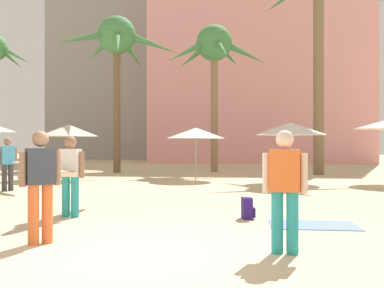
{
  "coord_description": "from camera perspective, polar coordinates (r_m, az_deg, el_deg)",
  "views": [
    {
      "loc": [
        1.54,
        -5.81,
        1.47
      ],
      "look_at": [
        0.27,
        4.78,
        1.48
      ],
      "focal_mm": 42.03,
      "sensor_mm": 36.0,
      "label": 1
    }
  ],
  "objects": [
    {
      "name": "ground",
      "position": [
        6.19,
        -7.99,
        -13.81
      ],
      "size": [
        120.0,
        120.0,
        0.0
      ],
      "primitive_type": "plane",
      "color": "#C6B28C"
    },
    {
      "name": "hotel_pink",
      "position": [
        40.03,
        8.33,
        10.68
      ],
      "size": [
        17.26,
        10.66,
        17.82
      ],
      "primitive_type": "cube",
      "color": "pink",
      "rests_on": "ground"
    },
    {
      "name": "hotel_tower_gray",
      "position": [
        50.17,
        -6.93,
        11.62
      ],
      "size": [
        15.96,
        11.23,
        23.2
      ],
      "primitive_type": "cube",
      "color": "gray",
      "rests_on": "ground"
    },
    {
      "name": "palm_tree_far_left",
      "position": [
        24.15,
        -9.5,
        12.43
      ],
      "size": [
        6.02,
        6.27,
        8.11
      ],
      "color": "brown",
      "rests_on": "ground"
    },
    {
      "name": "palm_tree_left",
      "position": [
        24.43,
        2.87,
        11.68
      ],
      "size": [
        5.27,
        5.56,
        7.83
      ],
      "color": "#896B4C",
      "rests_on": "ground"
    },
    {
      "name": "palm_tree_right",
      "position": [
        23.56,
        15.72,
        17.11
      ],
      "size": [
        5.88,
        6.19,
        10.45
      ],
      "color": "brown",
      "rests_on": "ground"
    },
    {
      "name": "cafe_umbrella_0",
      "position": [
        19.23,
        -15.38,
        1.66
      ],
      "size": [
        2.42,
        2.42,
        2.28
      ],
      "color": "gray",
      "rests_on": "ground"
    },
    {
      "name": "cafe_umbrella_1",
      "position": [
        18.51,
        0.46,
        1.39
      ],
      "size": [
        2.42,
        2.42,
        2.16
      ],
      "color": "gray",
      "rests_on": "ground"
    },
    {
      "name": "cafe_umbrella_4",
      "position": [
        17.52,
        12.4,
        1.92
      ],
      "size": [
        2.67,
        2.67,
        2.31
      ],
      "color": "gray",
      "rests_on": "ground"
    },
    {
      "name": "beach_towel",
      "position": [
        8.56,
        15.13,
        -9.89
      ],
      "size": [
        1.57,
        0.98,
        0.01
      ],
      "primitive_type": "cube",
      "rotation": [
        0.0,
        0.0,
        0.01
      ],
      "color": "#6684E0",
      "rests_on": "ground"
    },
    {
      "name": "backpack",
      "position": [
        9.02,
        7.06,
        -8.13
      ],
      "size": [
        0.29,
        0.33,
        0.42
      ],
      "rotation": [
        0.0,
        0.0,
        0.2
      ],
      "color": "navy",
      "rests_on": "ground"
    },
    {
      "name": "person_mid_center",
      "position": [
        9.55,
        -14.86,
        -3.49
      ],
      "size": [
        0.61,
        2.94,
        1.64
      ],
      "rotation": [
        0.0,
        0.0,
        1.49
      ],
      "color": "teal",
      "rests_on": "ground"
    },
    {
      "name": "person_far_left",
      "position": [
        15.41,
        -22.12,
        -2.12
      ],
      "size": [
        2.7,
        2.21,
        1.67
      ],
      "rotation": [
        0.0,
        0.0,
        5.55
      ],
      "color": "#3D3D42",
      "rests_on": "ground"
    },
    {
      "name": "person_far_right",
      "position": [
        6.18,
        11.69,
        -5.25
      ],
      "size": [
        0.61,
        0.28,
        1.66
      ],
      "rotation": [
        0.0,
        0.0,
        1.42
      ],
      "color": "teal",
      "rests_on": "ground"
    },
    {
      "name": "person_mid_left",
      "position": [
        7.03,
        -18.68,
        -4.56
      ],
      "size": [
        0.53,
        0.45,
        1.67
      ],
      "rotation": [
        0.0,
        0.0,
        2.25
      ],
      "color": "orange",
      "rests_on": "ground"
    }
  ]
}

